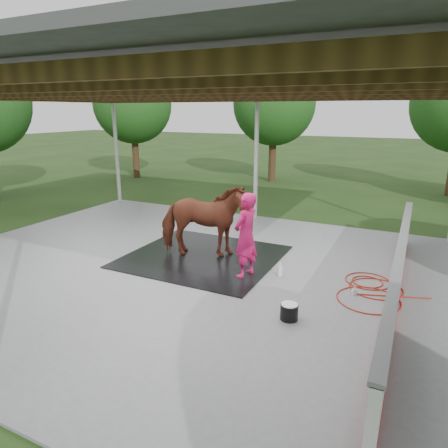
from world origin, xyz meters
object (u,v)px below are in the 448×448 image
at_px(horse, 203,221).
at_px(wash_bucket, 289,311).
at_px(handler, 246,235).
at_px(dasher_board, 397,280).

xyz_separation_m(horse, wash_bucket, (2.79, -2.00, -0.78)).
relative_size(handler, wash_bucket, 5.97).
bearing_deg(dasher_board, horse, 170.37).
relative_size(dasher_board, wash_bucket, 25.97).
height_order(dasher_board, handler, handler).
bearing_deg(horse, dasher_board, -119.19).
bearing_deg(handler, horse, -101.81).
height_order(handler, wash_bucket, handler).
bearing_deg(horse, handler, -133.39).
distance_m(horse, wash_bucket, 3.52).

